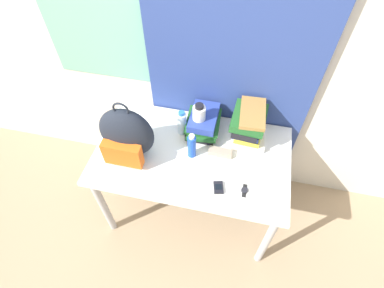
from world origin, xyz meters
name	(u,v)px	position (x,y,z in m)	size (l,w,h in m)	color
ground_plane	(181,249)	(0.00, 0.00, 0.00)	(12.00, 12.00, 0.00)	#9E8466
wall_back	(208,41)	(0.00, 0.81, 1.25)	(6.00, 0.06, 2.50)	silver
curtain_blue	(233,50)	(0.15, 0.76, 1.25)	(1.05, 0.04, 2.50)	navy
desk	(192,162)	(0.00, 0.36, 0.63)	(1.24, 0.73, 0.72)	silver
backpack	(126,135)	(-0.38, 0.29, 0.90)	(0.34, 0.23, 0.43)	#1E232D
book_stack_left	(203,122)	(0.03, 0.58, 0.80)	(0.23, 0.29, 0.15)	black
book_stack_center	(249,125)	(0.32, 0.58, 0.84)	(0.24, 0.29, 0.24)	silver
water_bottle	(182,123)	(-0.11, 0.53, 0.81)	(0.06, 0.06, 0.19)	silver
sports_bottle	(199,121)	(0.01, 0.54, 0.85)	(0.08, 0.08, 0.27)	white
sunscreen_bottle	(192,146)	(0.00, 0.36, 0.81)	(0.05, 0.05, 0.19)	blue
cell_phone	(218,188)	(0.21, 0.15, 0.73)	(0.07, 0.09, 0.02)	black
sunglasses_case	(220,152)	(0.17, 0.40, 0.74)	(0.15, 0.06, 0.04)	gray
wristwatch	(244,190)	(0.36, 0.17, 0.73)	(0.04, 0.09, 0.01)	black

